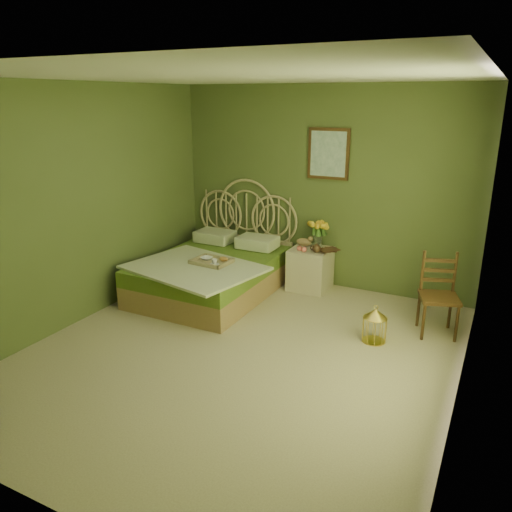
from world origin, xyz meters
The scene contains 14 objects.
floor centered at (0.00, 0.00, 0.00)m, with size 4.50×4.50×0.00m, color #C5B98E.
ceiling centered at (0.00, 0.00, 2.60)m, with size 4.50×4.50×0.00m, color silver.
wall_back centered at (0.00, 2.25, 1.30)m, with size 4.00×4.00×0.00m, color #576736.
wall_left centered at (-2.00, 0.00, 1.30)m, with size 4.50×4.50×0.00m, color #576736.
wall_right centered at (2.00, 0.00, 1.30)m, with size 4.50×4.50×0.00m, color #576736.
wall_art centered at (0.07, 2.22, 1.75)m, with size 0.54×0.04×0.64m.
bed centered at (-1.10, 1.29, 0.29)m, with size 1.71×2.16×1.34m.
nightstand centered at (-0.02, 1.99, 0.35)m, with size 0.50×0.50×0.98m.
chair centered at (1.66, 1.42, 0.49)m, with size 0.49×0.49×0.88m.
birdcage centered at (1.12, 0.87, 0.18)m, with size 0.24×0.24×0.37m.
book_lower centered at (0.15, 2.00, 0.56)m, with size 0.15×0.21×0.02m, color #381E0F.
book_upper centered at (0.15, 2.00, 0.58)m, with size 0.18×0.25×0.02m, color #472819.
cereal_bowl centered at (-1.04, 1.06, 0.53)m, with size 0.14×0.14×0.04m, color white.
coffee_cup centered at (-0.86, 0.95, 0.55)m, with size 0.07×0.07×0.07m, color white.
Camera 1 is at (2.15, -3.87, 2.44)m, focal length 35.00 mm.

